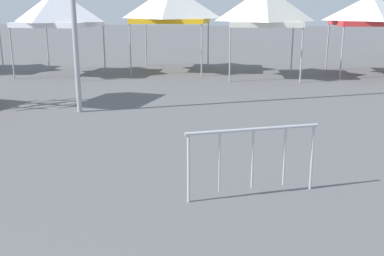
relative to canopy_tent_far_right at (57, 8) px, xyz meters
The scene contains 5 objects.
canopy_tent_far_right is the anchor object (origin of this frame).
canopy_tent_behind_right 4.78m from the canopy_tent_far_right, 24.88° to the left, with size 3.23×3.23×3.69m.
canopy_tent_behind_center 8.40m from the canopy_tent_far_right, ahead, with size 3.01×3.01×3.58m.
canopy_tent_far_left 12.85m from the canopy_tent_far_right, ahead, with size 3.00×3.00×3.28m.
crowd_barrier_mid_lot 14.45m from the canopy_tent_far_right, 54.88° to the right, with size 1.95×0.87×1.08m.
Camera 1 is at (1.43, -0.54, 2.82)m, focal length 43.06 mm.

